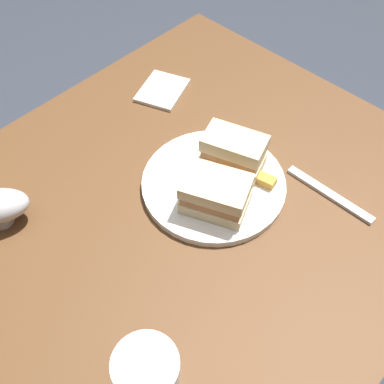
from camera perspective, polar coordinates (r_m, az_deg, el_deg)
ground_plane at (r=1.48m, az=-1.65°, el=-19.24°), size 6.00×6.00×0.00m
dining_table at (r=1.15m, az=-2.06°, el=-13.48°), size 1.03×0.83×0.72m
plate at (r=0.88m, az=2.63°, el=0.98°), size 0.27×0.27×0.01m
sandwich_half_left at (r=0.81m, az=2.91°, el=-0.24°), size 0.12×0.13×0.07m
sandwich_half_right at (r=0.87m, az=5.07°, el=4.86°), size 0.10×0.13×0.07m
potato_wedge_front at (r=0.88m, az=7.25°, el=2.29°), size 0.04×0.04×0.02m
potato_wedge_middle at (r=0.85m, az=4.77°, el=0.46°), size 0.02×0.05×0.02m
potato_wedge_back at (r=0.87m, az=8.72°, el=1.48°), size 0.03×0.05×0.02m
potato_wedge_left_edge at (r=0.87m, az=5.08°, el=2.27°), size 0.03×0.04×0.02m
potato_wedge_right_edge at (r=0.84m, az=5.18°, el=-0.56°), size 0.05×0.05×0.01m
pint_glass at (r=0.65m, az=-5.14°, el=-22.16°), size 0.08×0.08×0.14m
napkin at (r=1.07m, az=-3.62°, el=12.21°), size 0.14×0.12×0.01m
fork at (r=0.90m, az=16.33°, el=-0.25°), size 0.02×0.18×0.01m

